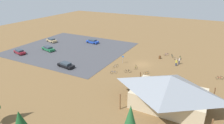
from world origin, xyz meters
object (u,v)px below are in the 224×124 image
car_tan_inner_stall (52,40)px  car_black_aisle_side (66,65)px  bicycle_black_back_row (128,71)px  visitor_at_bikes (176,62)px  bicycle_orange_by_bin (146,73)px  bicycle_purple_yard_right (167,54)px  bike_pavilion (169,90)px  lot_sign (123,58)px  car_green_far_end (48,48)px  bicycle_white_edge_north (116,66)px  car_maroon_near_entry (20,52)px  visitor_near_lot (179,61)px  bicycle_green_edge_south (180,58)px  bicycle_yellow_near_sign (136,67)px  bicycle_teal_mid_cluster (172,56)px  bicycle_red_front_row (220,78)px  bicycle_silver_near_porch (176,59)px  trash_bin (160,57)px  car_blue_mid_lot (93,41)px  bicycle_blue_trailside (114,72)px

car_tan_inner_stall → car_black_aisle_side: bearing=141.7°
bicycle_black_back_row → visitor_at_bikes: visitor_at_bikes is taller
bicycle_orange_by_bin → car_tan_inner_stall: bearing=-14.5°
bicycle_purple_yard_right → bicycle_black_back_row: (5.44, 16.07, 0.00)m
bike_pavilion → lot_sign: 20.66m
bicycle_purple_yard_right → car_green_far_end: car_green_far_end is taller
bicycle_white_edge_north → car_maroon_near_entry: car_maroon_near_entry is taller
car_black_aisle_side → visitor_near_lot: bearing=-148.1°
bicycle_green_edge_south → bicycle_yellow_near_sign: bearing=55.0°
bicycle_yellow_near_sign → bicycle_teal_mid_cluster: bicycle_yellow_near_sign is taller
lot_sign → bicycle_red_front_row: (-22.92, -1.42, -1.04)m
lot_sign → bicycle_red_front_row: bearing=-176.5°
bike_pavilion → car_green_far_end: bearing=-17.4°
bicycle_teal_mid_cluster → bicycle_black_back_row: 17.16m
bicycle_silver_near_porch → car_black_aisle_side: (23.68, 18.01, 0.30)m
bicycle_green_edge_south → car_tan_inner_stall: car_tan_inner_stall is taller
car_maroon_near_entry → visitor_near_lot: bearing=-162.3°
trash_bin → bicycle_purple_yard_right: (-1.11, -3.46, -0.10)m
car_green_far_end → visitor_near_lot: (-38.47, -7.73, 0.18)m
bicycle_silver_near_porch → bicycle_black_back_row: size_ratio=0.93×
bike_pavilion → car_blue_mid_lot: bike_pavilion is taller
bicycle_black_back_row → trash_bin: bearing=-108.9°
bicycle_green_edge_south → car_black_aisle_side: 31.33m
bicycle_green_edge_south → visitor_near_lot: size_ratio=0.84×
bike_pavilion → bicycle_red_front_row: bike_pavilion is taller
car_green_far_end → trash_bin: bearing=-164.1°
bicycle_purple_yard_right → bicycle_blue_trailside: (8.08, 18.16, 0.00)m
trash_bin → lot_sign: bearing=45.3°
bicycle_teal_mid_cluster → car_green_far_end: size_ratio=0.30×
lot_sign → car_blue_mid_lot: 20.98m
bicycle_white_edge_north → bicycle_teal_mid_cluster: (-10.95, -14.35, -0.02)m
trash_bin → bicycle_white_edge_north: trash_bin is taller
bicycle_green_edge_south → car_tan_inner_stall: 44.30m
bike_pavilion → bicycle_blue_trailside: 16.20m
lot_sign → bicycle_black_back_row: lot_sign is taller
bicycle_black_back_row → car_blue_mid_lot: bearing=-38.8°
bicycle_red_front_row → car_black_aisle_side: bearing=17.1°
bicycle_white_edge_north → bicycle_purple_yard_right: bicycle_white_edge_north is taller
bicycle_orange_by_bin → bike_pavilion: bearing=125.4°
bicycle_teal_mid_cluster → car_black_aisle_side: bearing=42.3°
car_maroon_near_entry → visitor_near_lot: (-43.86, -13.97, 0.22)m
bicycle_green_edge_south → bicycle_orange_by_bin: size_ratio=1.01×
bicycle_red_front_row → bicycle_white_edge_north: bearing=11.8°
bicycle_silver_near_porch → car_tan_inner_stall: car_tan_inner_stall is taller
bike_pavilion → visitor_at_bikes: size_ratio=8.16×
car_green_far_end → car_maroon_near_entry: bearing=49.1°
car_maroon_near_entry → car_tan_inner_stall: 14.04m
bike_pavilion → bicycle_purple_yard_right: size_ratio=11.28×
lot_sign → bicycle_purple_yard_right: size_ratio=1.76×
bicycle_green_edge_south → bicycle_yellow_near_sign: 14.93m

